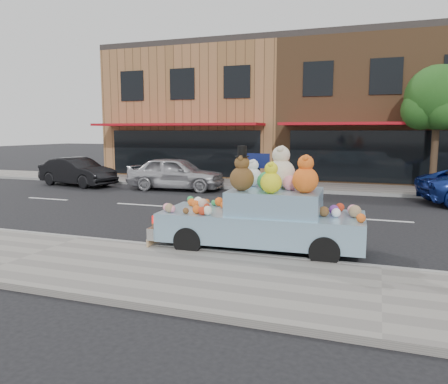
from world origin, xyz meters
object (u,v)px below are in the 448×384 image
at_px(car_dark, 77,172).
at_px(art_car, 264,214).
at_px(street_tree, 438,103).
at_px(car_silver, 176,173).

bearing_deg(car_dark, art_car, -113.57).
relative_size(street_tree, art_car, 1.14).
bearing_deg(car_dark, street_tree, -67.62).
height_order(street_tree, car_silver, street_tree).
xyz_separation_m(street_tree, car_dark, (-15.59, -2.77, -3.03)).
distance_m(street_tree, car_silver, 11.25).
xyz_separation_m(car_silver, car_dark, (-5.04, -0.26, -0.06)).
xyz_separation_m(street_tree, art_car, (-4.45, -10.83, -2.88)).
relative_size(street_tree, car_silver, 1.22).
bearing_deg(car_silver, street_tree, -80.25).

